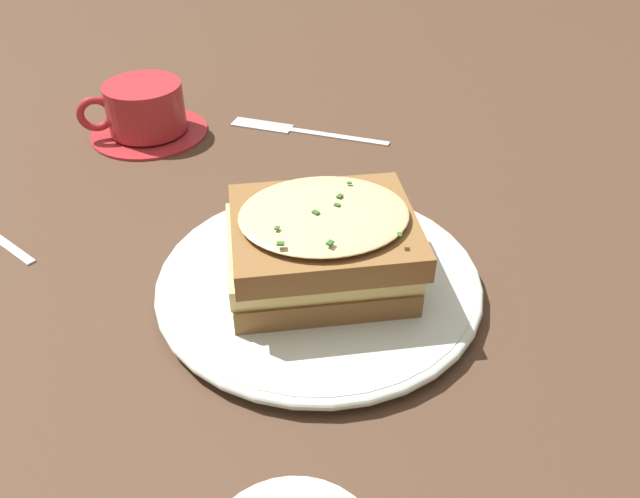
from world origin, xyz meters
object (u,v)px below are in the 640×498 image
(dinner_plate, at_px, (320,283))
(fork, at_px, (290,129))
(sandwich, at_px, (322,245))
(teacup_with_saucer, at_px, (145,111))

(dinner_plate, height_order, fork, dinner_plate)
(sandwich, height_order, fork, sandwich)
(teacup_with_saucer, distance_m, fork, 0.17)
(teacup_with_saucer, height_order, fork, teacup_with_saucer)
(dinner_plate, relative_size, fork, 1.55)
(dinner_plate, bearing_deg, sandwich, -144.34)
(dinner_plate, xyz_separation_m, fork, (0.29, -0.04, -0.01))
(teacup_with_saucer, bearing_deg, fork, 163.32)
(fork, bearing_deg, teacup_with_saucer, 110.91)
(dinner_plate, relative_size, teacup_with_saucer, 1.84)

